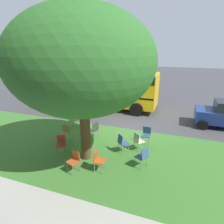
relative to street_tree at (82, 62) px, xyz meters
The scene contains 14 objects.
ground 5.75m from the street_tree, 103.32° to the right, with size 80.00×80.00×0.00m, color #424247.
grass_verge 4.30m from the street_tree, 143.59° to the right, with size 48.00×6.00×0.01m, color #3D752D.
street_tree is the anchor object (origin of this frame).
chair_0 4.40m from the street_tree, behind, with size 0.57×0.56×0.88m.
chair_1 4.14m from the street_tree, 76.14° to the right, with size 0.55×0.55×0.88m.
chair_2 4.84m from the street_tree, 135.16° to the right, with size 0.42×0.42×0.88m.
chair_3 5.16m from the street_tree, 49.87° to the right, with size 0.46×0.46×0.88m.
chair_4 4.40m from the street_tree, 144.90° to the right, with size 0.59×0.59×0.88m.
chair_5 4.01m from the street_tree, 143.62° to the right, with size 0.59×0.59×0.88m.
chair_6 3.77m from the street_tree, 90.40° to the left, with size 0.53×0.54×0.88m.
chair_7 3.85m from the street_tree, ahead, with size 0.55×0.55×0.88m.
chair_8 3.80m from the street_tree, 142.00° to the left, with size 0.45×0.45×0.88m.
chair_9 4.17m from the street_tree, 31.59° to the right, with size 0.44×0.44×0.88m.
school_bus 8.37m from the street_tree, 67.03° to the right, with size 10.40×2.80×2.88m.
Camera 1 is at (-2.67, 10.50, 4.69)m, focal length 30.58 mm.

